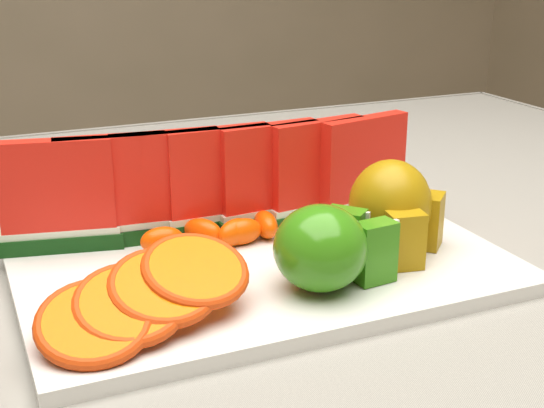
# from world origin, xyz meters

# --- Properties ---
(table) EXTENTS (1.40, 0.90, 0.75)m
(table) POSITION_xyz_m (0.00, 0.00, 0.65)
(table) COLOR #48271B
(table) RESTS_ON ground
(tablecloth) EXTENTS (1.53, 1.03, 0.20)m
(tablecloth) POSITION_xyz_m (0.00, 0.00, 0.72)
(tablecloth) COLOR gray
(tablecloth) RESTS_ON table
(platter) EXTENTS (0.40, 0.30, 0.01)m
(platter) POSITION_xyz_m (0.08, -0.04, 0.76)
(platter) COLOR silver
(platter) RESTS_ON tablecloth
(apple_cluster) EXTENTS (0.11, 0.09, 0.07)m
(apple_cluster) POSITION_xyz_m (0.11, -0.13, 0.80)
(apple_cluster) COLOR #3D8F11
(apple_cluster) RESTS_ON platter
(pear_cluster) EXTENTS (0.09, 0.09, 0.08)m
(pear_cluster) POSITION_xyz_m (0.19, -0.08, 0.81)
(pear_cluster) COLOR #996912
(pear_cluster) RESTS_ON platter
(side_plate) EXTENTS (0.22, 0.22, 0.01)m
(side_plate) POSITION_xyz_m (0.11, 0.30, 0.76)
(side_plate) COLOR silver
(side_plate) RESTS_ON tablecloth
(watermelon_row) EXTENTS (0.39, 0.07, 0.10)m
(watermelon_row) POSITION_xyz_m (0.07, 0.01, 0.82)
(watermelon_row) COLOR #0E3A0F
(watermelon_row) RESTS_ON platter
(orange_fan_front) EXTENTS (0.17, 0.11, 0.05)m
(orange_fan_front) POSITION_xyz_m (-0.04, -0.13, 0.79)
(orange_fan_front) COLOR red
(orange_fan_front) RESTS_ON platter
(orange_fan_back) EXTENTS (0.33, 0.10, 0.04)m
(orange_fan_back) POSITION_xyz_m (0.10, 0.08, 0.79)
(orange_fan_back) COLOR red
(orange_fan_back) RESTS_ON platter
(tangerine_segments) EXTENTS (0.13, 0.06, 0.02)m
(tangerine_segments) POSITION_xyz_m (0.06, -0.02, 0.78)
(tangerine_segments) COLOR orange
(tangerine_segments) RESTS_ON platter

